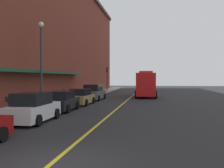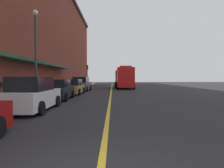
# 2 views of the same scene
# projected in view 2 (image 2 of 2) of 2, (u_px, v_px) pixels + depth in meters

# --- Properties ---
(ground_plane) EXTENTS (112.00, 112.00, 0.00)m
(ground_plane) POSITION_uv_depth(u_px,v_px,m) (111.00, 90.00, 28.11)
(ground_plane) COLOR #232326
(sidewalk_left) EXTENTS (2.40, 70.00, 0.15)m
(sidewalk_left) POSITION_uv_depth(u_px,v_px,m) (67.00, 89.00, 28.14)
(sidewalk_left) COLOR #ADA8A0
(sidewalk_left) RESTS_ON ground
(lane_center_stripe) EXTENTS (0.16, 70.00, 0.01)m
(lane_center_stripe) POSITION_uv_depth(u_px,v_px,m) (111.00, 90.00, 28.11)
(lane_center_stripe) COLOR gold
(lane_center_stripe) RESTS_ON ground
(brick_building_left) EXTENTS (13.27, 64.00, 16.77)m
(brick_building_left) POSITION_uv_depth(u_px,v_px,m) (11.00, 28.00, 26.92)
(brick_building_left) COLOR maroon
(brick_building_left) RESTS_ON ground
(parked_car_1) EXTENTS (2.00, 4.54, 1.72)m
(parked_car_1) POSITION_uv_depth(u_px,v_px,m) (33.00, 95.00, 10.33)
(parked_car_1) COLOR silver
(parked_car_1) RESTS_ON ground
(parked_car_2) EXTENTS (2.04, 4.32, 1.56)m
(parked_car_2) POSITION_uv_depth(u_px,v_px,m) (58.00, 90.00, 15.62)
(parked_car_2) COLOR black
(parked_car_2) RESTS_ON ground
(parked_car_3) EXTENTS (2.02, 4.24, 1.55)m
(parked_car_3) POSITION_uv_depth(u_px,v_px,m) (73.00, 87.00, 20.57)
(parked_car_3) COLOR #A5844C
(parked_car_3) RESTS_ON ground
(parked_car_4) EXTENTS (2.18, 4.88, 1.81)m
(parked_car_4) POSITION_uv_depth(u_px,v_px,m) (81.00, 84.00, 26.21)
(parked_car_4) COLOR #595B60
(parked_car_4) RESTS_ON ground
(fire_truck) EXTENTS (2.91, 8.53, 3.43)m
(fire_truck) POSITION_uv_depth(u_px,v_px,m) (124.00, 78.00, 32.30)
(fire_truck) COLOR red
(fire_truck) RESTS_ON ground
(parking_meter_1) EXTENTS (0.14, 0.18, 1.33)m
(parking_meter_1) POSITION_uv_depth(u_px,v_px,m) (57.00, 84.00, 20.03)
(parking_meter_1) COLOR #4C4C51
(parking_meter_1) RESTS_ON sidewalk_left
(parking_meter_2) EXTENTS (0.14, 0.18, 1.33)m
(parking_meter_2) POSITION_uv_depth(u_px,v_px,m) (1.00, 90.00, 10.00)
(parking_meter_2) COLOR #4C4C51
(parking_meter_2) RESTS_ON sidewalk_left
(street_lamp_left) EXTENTS (0.44, 0.44, 6.94)m
(street_lamp_left) POSITION_uv_depth(u_px,v_px,m) (36.00, 44.00, 16.10)
(street_lamp_left) COLOR #33383D
(street_lamp_left) RESTS_ON sidewalk_left
(traffic_light_near) EXTENTS (0.38, 0.36, 4.30)m
(traffic_light_near) POSITION_uv_depth(u_px,v_px,m) (87.00, 71.00, 43.35)
(traffic_light_near) COLOR #232326
(traffic_light_near) RESTS_ON sidewalk_left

